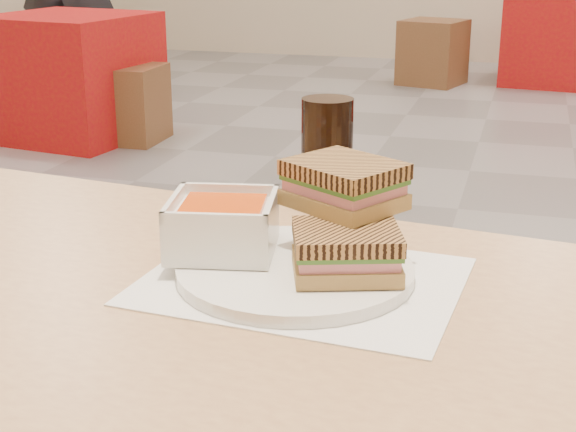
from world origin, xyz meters
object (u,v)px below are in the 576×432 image
(main_table, at_px, (146,398))
(bg_chair_0r, at_px, (128,104))
(cola_glass, at_px, (327,153))
(bg_table_2, at_px, (568,33))
(bg_chair_2l, at_px, (433,52))
(plate, at_px, (295,271))
(soup_bowl, at_px, (223,227))
(panini_lower, at_px, (346,251))
(bg_table_0, at_px, (72,76))

(main_table, relative_size, bg_chair_0r, 3.05)
(cola_glass, xyz_separation_m, bg_table_2, (0.50, 5.80, -0.44))
(bg_chair_2l, bearing_deg, plate, -84.90)
(plate, bearing_deg, main_table, -143.98)
(main_table, height_order, bg_chair_2l, main_table)
(cola_glass, height_order, bg_chair_0r, cola_glass)
(soup_bowl, xyz_separation_m, panini_lower, (0.15, -0.03, -0.00))
(main_table, distance_m, bg_chair_0r, 3.92)
(plate, bearing_deg, cola_glass, 96.25)
(main_table, bearing_deg, bg_table_2, 84.35)
(soup_bowl, bearing_deg, bg_chair_2l, 94.22)
(cola_glass, height_order, bg_table_0, cola_glass)
(cola_glass, bearing_deg, bg_table_2, 85.07)
(cola_glass, bearing_deg, soup_bowl, -104.26)
(panini_lower, bearing_deg, bg_table_2, 86.10)
(bg_table_0, height_order, bg_chair_0r, bg_table_0)
(soup_bowl, distance_m, panini_lower, 0.15)
(bg_table_2, bearing_deg, plate, -94.45)
(cola_glass, relative_size, bg_table_2, 0.15)
(main_table, bearing_deg, bg_chair_2l, 93.67)
(soup_bowl, relative_size, panini_lower, 1.02)
(bg_chair_0r, bearing_deg, bg_table_0, 177.72)
(soup_bowl, height_order, panini_lower, soup_bowl)
(soup_bowl, relative_size, bg_chair_2l, 0.26)
(bg_chair_0r, height_order, bg_chair_2l, bg_chair_2l)
(cola_glass, xyz_separation_m, bg_chair_2l, (-0.48, 5.46, -0.58))
(cola_glass, height_order, bg_chair_2l, cola_glass)
(main_table, bearing_deg, plate, 36.02)
(soup_bowl, bearing_deg, bg_table_0, 122.71)
(panini_lower, relative_size, cola_glass, 0.89)
(plate, xyz_separation_m, bg_table_0, (-2.25, 3.39, -0.42))
(soup_bowl, distance_m, bg_table_2, 6.08)
(plate, relative_size, bg_table_0, 0.29)
(main_table, height_order, bg_table_0, main_table)
(bg_table_2, distance_m, bg_chair_0r, 3.60)
(soup_bowl, height_order, bg_chair_0r, soup_bowl)
(soup_bowl, distance_m, bg_table_0, 4.03)
(bg_table_0, bearing_deg, soup_bowl, -57.29)
(plate, distance_m, bg_table_0, 4.09)
(soup_bowl, bearing_deg, panini_lower, -10.79)
(bg_table_0, xyz_separation_m, bg_table_2, (2.72, 2.67, 0.04))
(plate, bearing_deg, soup_bowl, 168.23)
(bg_table_0, xyz_separation_m, bg_chair_0r, (0.34, -0.01, -0.13))
(bg_chair_0r, bearing_deg, plate, -60.47)
(bg_table_2, relative_size, bg_chair_2l, 1.84)
(panini_lower, relative_size, bg_table_0, 0.15)
(cola_glass, distance_m, bg_table_0, 3.87)
(plate, bearing_deg, panini_lower, -9.25)
(bg_table_0, bearing_deg, bg_chair_0r, -2.28)
(plate, distance_m, bg_chair_2l, 5.76)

